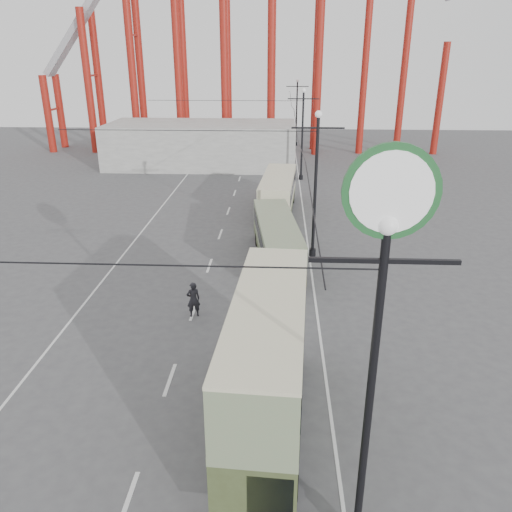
# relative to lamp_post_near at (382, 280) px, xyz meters

# --- Properties ---
(ground) EXTENTS (160.00, 160.00, 0.00)m
(ground) POSITION_rel_lamp_post_near_xyz_m (-5.60, 3.00, -7.86)
(ground) COLOR #47474A
(ground) RESTS_ON ground
(road_markings) EXTENTS (12.52, 120.00, 0.01)m
(road_markings) POSITION_rel_lamp_post_near_xyz_m (-6.46, 22.70, -7.86)
(road_markings) COLOR silver
(road_markings) RESTS_ON ground
(lamp_post_near) EXTENTS (3.20, 0.44, 10.80)m
(lamp_post_near) POSITION_rel_lamp_post_near_xyz_m (0.00, 0.00, 0.00)
(lamp_post_near) COLOR black
(lamp_post_near) RESTS_ON ground
(lamp_post_mid) EXTENTS (3.20, 0.44, 9.32)m
(lamp_post_mid) POSITION_rel_lamp_post_near_xyz_m (0.00, 21.00, -3.18)
(lamp_post_mid) COLOR black
(lamp_post_mid) RESTS_ON ground
(lamp_post_far) EXTENTS (3.20, 0.44, 9.32)m
(lamp_post_far) POSITION_rel_lamp_post_near_xyz_m (0.00, 43.00, -3.18)
(lamp_post_far) COLOR black
(lamp_post_far) RESTS_ON ground
(lamp_post_distant) EXTENTS (3.20, 0.44, 9.32)m
(lamp_post_distant) POSITION_rel_lamp_post_near_xyz_m (0.00, 65.00, -3.18)
(lamp_post_distant) COLOR black
(lamp_post_distant) RESTS_ON ground
(fairground_shed) EXTENTS (22.00, 10.00, 5.00)m
(fairground_shed) POSITION_rel_lamp_post_near_xyz_m (-11.60, 50.00, -5.36)
(fairground_shed) COLOR gray
(fairground_shed) RESTS_ON ground
(double_decker_bus) EXTENTS (2.93, 9.49, 5.03)m
(double_decker_bus) POSITION_rel_lamp_post_near_xyz_m (-2.53, 4.46, -5.04)
(double_decker_bus) COLOR #3E4826
(double_decker_bus) RESTS_ON ground
(single_decker_green) EXTENTS (3.43, 10.11, 2.80)m
(single_decker_green) POSITION_rel_lamp_post_near_xyz_m (-2.37, 19.88, -6.28)
(single_decker_green) COLOR gray
(single_decker_green) RESTS_ON ground
(single_decker_cream) EXTENTS (3.19, 10.10, 3.10)m
(single_decker_cream) POSITION_rel_lamp_post_near_xyz_m (-2.37, 31.10, -6.12)
(single_decker_cream) COLOR beige
(single_decker_cream) RESTS_ON ground
(pedestrian) EXTENTS (0.80, 0.67, 1.88)m
(pedestrian) POSITION_rel_lamp_post_near_xyz_m (-6.48, 12.41, -6.92)
(pedestrian) COLOR black
(pedestrian) RESTS_ON ground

